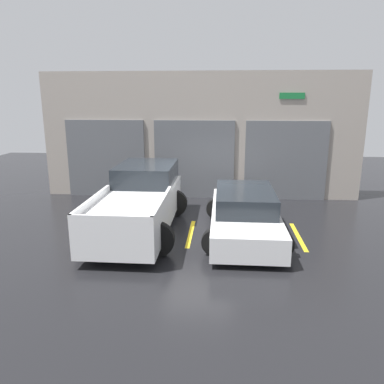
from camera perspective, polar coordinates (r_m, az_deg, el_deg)
The scene contains 7 objects.
ground_plane at distance 11.76m, azimuth 0.21°, elevation -4.55°, with size 28.00×28.00×0.00m, color black.
shophouse_building at distance 14.48m, azimuth 1.19°, elevation 8.38°, with size 12.07×0.68×4.72m.
pickup_truck at distance 11.01m, azimuth -7.99°, elevation -1.47°, with size 2.53×5.19×1.75m.
sedan_white at distance 10.60m, azimuth 8.00°, elevation -3.35°, with size 2.26×4.61×1.29m.
parking_stripe_far_left at distance 11.43m, azimuth -15.62°, elevation -5.65°, with size 0.12×2.20×0.01m, color gold.
parking_stripe_left at distance 10.78m, azimuth -0.22°, elevation -6.31°, with size 0.12×2.20×0.01m, color gold.
parking_stripe_centre at distance 10.97m, azimuth 15.88°, elevation -6.52°, with size 0.12×2.20×0.01m, color gold.
Camera 1 is at (0.85, -11.10, 3.79)m, focal length 35.00 mm.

